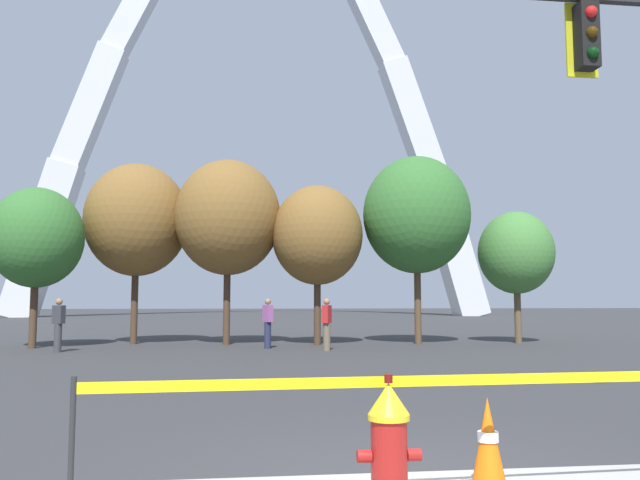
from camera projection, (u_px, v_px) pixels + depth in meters
The scene contains 13 objects.
fire_hydrant at pixel (389, 449), 4.56m from camera, with size 0.46×0.48×0.99m.
caution_tape_barrier at pixel (420, 414), 4.74m from camera, with size 4.93×0.25×1.00m.
traffic_cone_by_hydrant at pixel (488, 444), 5.21m from camera, with size 0.36×0.36×0.73m.
monument_arch at pixel (256, 121), 64.11m from camera, with size 46.89×2.95×44.49m.
tree_far_left at pixel (37, 238), 20.84m from camera, with size 2.97×2.97×5.20m.
tree_left_mid at pixel (137, 220), 22.99m from camera, with size 3.67×3.67×6.43m.
tree_center_left at pixel (228, 218), 22.60m from camera, with size 3.70×3.70×6.48m.
tree_center_right at pixel (317, 235), 22.46m from camera, with size 3.18×3.18×5.56m.
tree_right_mid at pixel (416, 215), 22.92m from camera, with size 3.82×3.82×6.68m.
tree_far_right at pixel (516, 253), 23.27m from camera, with size 2.72×2.72×4.75m.
pedestrian_walking_left at pixel (58, 324), 19.04m from camera, with size 0.39×0.34×1.59m.
pedestrian_standing_center at pixel (268, 323), 20.51m from camera, with size 0.35×0.39×1.59m.
pedestrian_walking_right at pixel (327, 324), 19.57m from camera, with size 0.34×0.39×1.59m.
Camera 1 is at (-1.37, -5.29, 1.52)m, focal length 36.04 mm.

